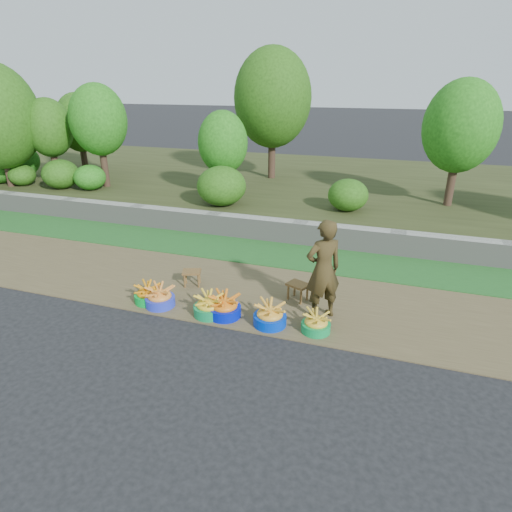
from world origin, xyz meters
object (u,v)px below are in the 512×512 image
(basin_a, at_px, (148,295))
(vendor_woman, at_px, (323,270))
(basin_e, at_px, (270,316))
(stool_left, at_px, (192,274))
(basin_b, at_px, (160,298))
(basin_c, at_px, (209,306))
(basin_d, at_px, (225,307))
(stool_right, at_px, (298,287))
(basin_f, at_px, (316,324))

(basin_a, relative_size, vendor_woman, 0.29)
(basin_e, height_order, stool_left, basin_e)
(basin_b, distance_m, basin_c, 0.94)
(basin_a, xyz_separation_m, vendor_woman, (2.97, 0.49, 0.70))
(basin_b, height_order, basin_d, basin_d)
(stool_left, distance_m, vendor_woman, 2.63)
(basin_e, relative_size, stool_right, 1.20)
(stool_right, bearing_deg, basin_e, -103.34)
(basin_d, xyz_separation_m, vendor_woman, (1.51, 0.51, 0.67))
(basin_a, xyz_separation_m, basin_f, (2.99, -0.01, -0.01))
(basin_d, height_order, vendor_woman, vendor_woman)
(basin_d, distance_m, vendor_woman, 1.73)
(basin_f, distance_m, stool_left, 2.69)
(basin_e, height_order, basin_f, basin_e)
(basin_f, relative_size, vendor_woman, 0.27)
(basin_b, height_order, vendor_woman, vendor_woman)
(basin_d, distance_m, basin_e, 0.79)
(basin_c, bearing_deg, basin_f, 1.89)
(basin_a, xyz_separation_m, stool_left, (0.44, 0.84, 0.10))
(basin_b, distance_m, basin_f, 2.72)
(basin_c, bearing_deg, stool_right, 37.46)
(basin_d, bearing_deg, basin_f, 0.51)
(basin_a, bearing_deg, basin_b, -11.77)
(vendor_woman, bearing_deg, basin_b, -25.70)
(basin_f, height_order, stool_left, basin_f)
(basin_b, relative_size, vendor_woman, 0.31)
(basin_a, xyz_separation_m, basin_c, (1.21, -0.07, 0.01))
(basin_b, relative_size, basin_c, 0.98)
(basin_b, bearing_deg, vendor_woman, 11.37)
(basin_b, xyz_separation_m, basin_d, (1.20, 0.03, 0.01))
(basin_d, xyz_separation_m, stool_left, (-1.02, 0.87, 0.08))
(basin_a, height_order, stool_left, basin_a)
(basin_b, relative_size, basin_e, 0.97)
(stool_left, bearing_deg, vendor_woman, -7.94)
(basin_a, relative_size, basin_b, 0.93)
(basin_b, height_order, basin_c, basin_c)
(basin_c, distance_m, stool_right, 1.61)
(basin_f, bearing_deg, stool_right, 119.00)
(basin_e, distance_m, basin_f, 0.74)
(stool_left, bearing_deg, basin_b, -100.83)
(basin_f, distance_m, stool_right, 1.06)
(basin_e, xyz_separation_m, stool_right, (0.23, 0.96, 0.10))
(basin_a, bearing_deg, stool_right, 20.07)
(basin_a, distance_m, stool_left, 0.95)
(basin_c, bearing_deg, vendor_woman, 17.52)
(basin_c, height_order, basin_f, basin_c)
(basin_f, height_order, vendor_woman, vendor_woman)
(basin_c, distance_m, vendor_woman, 1.97)
(stool_left, height_order, stool_right, stool_right)
(basin_e, xyz_separation_m, basin_f, (0.74, 0.04, -0.02))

